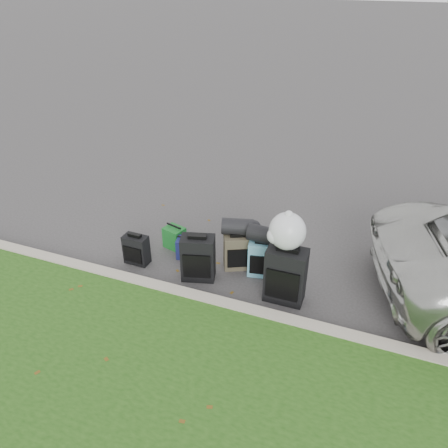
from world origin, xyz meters
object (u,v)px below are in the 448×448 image
(suitcase_large_black_right, at_px, (286,275))
(tote_green, at_px, (175,237))
(suitcase_large_black_left, at_px, (198,258))
(suitcase_teal, at_px, (262,259))
(suitcase_small_black, at_px, (136,250))
(suitcase_olive, at_px, (237,252))
(tote_navy, at_px, (187,248))

(suitcase_large_black_right, height_order, tote_green, suitcase_large_black_right)
(suitcase_large_black_left, distance_m, suitcase_large_black_right, 1.26)
(suitcase_teal, bearing_deg, suitcase_large_black_left, -165.05)
(suitcase_large_black_left, height_order, suitcase_large_black_right, suitcase_large_black_right)
(suitcase_small_black, height_order, suitcase_large_black_right, suitcase_large_black_right)
(suitcase_small_black, relative_size, suitcase_large_black_right, 0.58)
(tote_green, bearing_deg, suitcase_olive, 7.71)
(suitcase_large_black_left, height_order, suitcase_olive, suitcase_large_black_left)
(suitcase_large_black_left, height_order, suitcase_teal, suitcase_large_black_left)
(suitcase_olive, relative_size, tote_navy, 1.70)
(tote_green, bearing_deg, tote_navy, -15.94)
(suitcase_small_black, xyz_separation_m, suitcase_olive, (1.44, 0.44, 0.04))
(suitcase_large_black_left, xyz_separation_m, suitcase_large_black_right, (1.26, -0.01, 0.05))
(suitcase_large_black_left, height_order, tote_green, suitcase_large_black_left)
(suitcase_small_black, bearing_deg, tote_navy, 33.70)
(suitcase_teal, relative_size, suitcase_large_black_right, 0.69)
(suitcase_large_black_right, bearing_deg, suitcase_teal, 136.66)
(suitcase_small_black, bearing_deg, suitcase_large_black_right, 0.69)
(suitcase_small_black, relative_size, suitcase_olive, 0.85)
(suitcase_small_black, bearing_deg, tote_green, 61.35)
(suitcase_large_black_right, xyz_separation_m, tote_navy, (-1.64, 0.42, -0.23))
(suitcase_large_black_left, bearing_deg, suitcase_small_black, 163.54)
(suitcase_small_black, xyz_separation_m, tote_green, (0.34, 0.59, -0.06))
(suitcase_large_black_right, bearing_deg, tote_navy, 164.82)
(tote_green, distance_m, tote_navy, 0.35)
(suitcase_large_black_left, xyz_separation_m, tote_navy, (-0.38, 0.41, -0.18))
(suitcase_large_black_left, xyz_separation_m, suitcase_olive, (0.43, 0.45, -0.07))
(suitcase_small_black, xyz_separation_m, suitcase_teal, (1.83, 0.40, 0.04))
(suitcase_olive, bearing_deg, suitcase_large_black_right, -55.42)
(suitcase_olive, relative_size, tote_green, 1.56)
(suitcase_olive, height_order, suitcase_teal, same)
(suitcase_olive, height_order, tote_navy, suitcase_olive)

